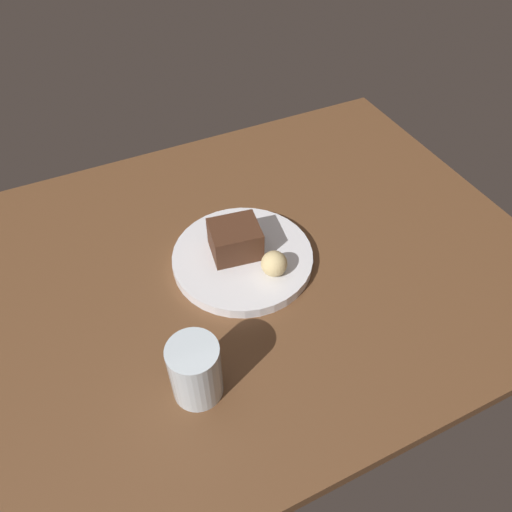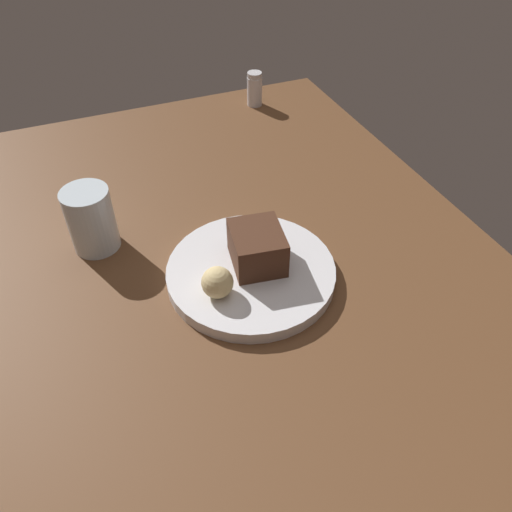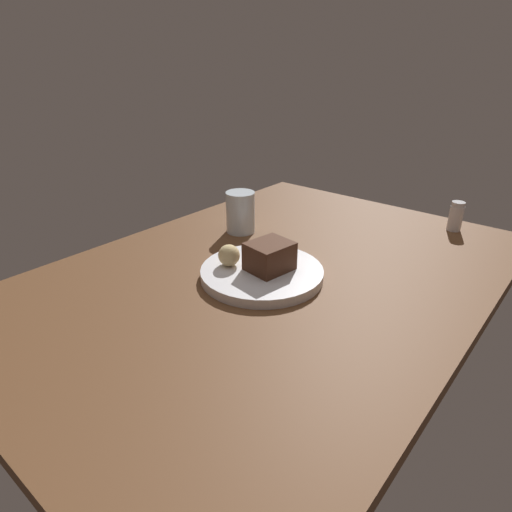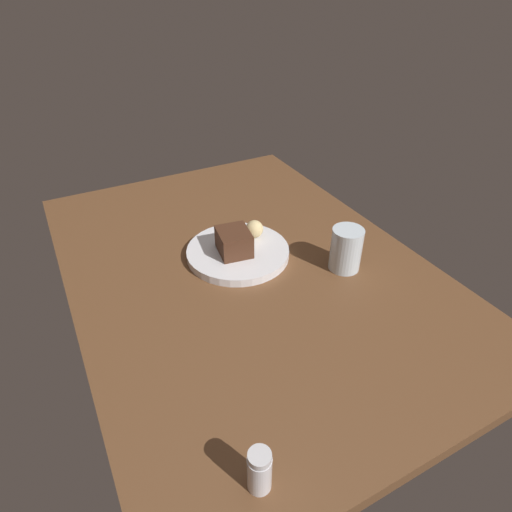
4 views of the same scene
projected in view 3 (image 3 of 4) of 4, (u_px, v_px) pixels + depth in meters
dining_table at (273, 277)px, 97.71cm from camera, size 120.00×84.00×3.00cm
dessert_plate at (262, 273)px, 93.76cm from camera, size 26.48×26.48×2.10cm
chocolate_cake_slice at (270, 256)px, 91.84cm from camera, size 10.01×9.00×6.11cm
bread_roll at (229, 255)px, 93.87cm from camera, size 4.74×4.74×4.74cm
salt_shaker at (456, 216)px, 117.49cm from camera, size 3.64×3.64×8.04cm
water_glass at (241, 212)px, 115.98cm from camera, size 7.70×7.70×11.00cm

